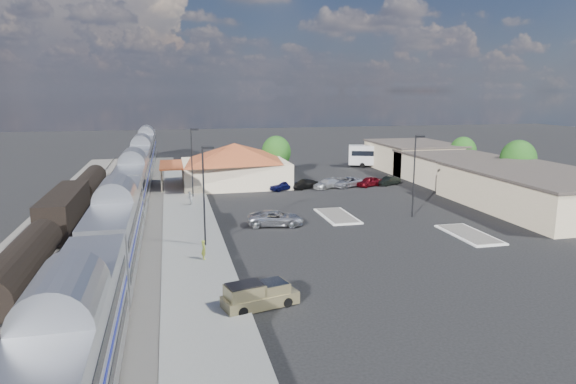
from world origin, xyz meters
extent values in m
plane|color=black|center=(0.00, 0.00, 0.00)|extent=(280.00, 280.00, 0.00)
cube|color=#4C4944|center=(-21.00, 8.00, 0.06)|extent=(16.00, 100.00, 0.12)
cube|color=gray|center=(-12.00, 6.00, 0.09)|extent=(5.50, 92.00, 0.18)
cube|color=silver|center=(-18.00, -30.38, 3.05)|extent=(3.00, 20.00, 5.00)
cube|color=silver|center=(-18.00, -9.38, 3.05)|extent=(3.00, 20.00, 5.00)
cube|color=black|center=(-18.00, -9.38, 0.30)|extent=(2.20, 16.00, 0.60)
cube|color=silver|center=(-18.00, 11.62, 3.05)|extent=(3.00, 20.00, 5.00)
cube|color=black|center=(-18.00, 11.62, 0.30)|extent=(2.20, 16.00, 0.60)
cube|color=silver|center=(-18.00, 32.62, 3.05)|extent=(3.00, 20.00, 5.00)
cube|color=black|center=(-18.00, 32.62, 0.30)|extent=(2.20, 16.00, 0.60)
cube|color=silver|center=(-18.00, 53.62, 3.05)|extent=(3.00, 20.00, 5.00)
cube|color=black|center=(-18.00, 53.62, 0.30)|extent=(2.20, 16.00, 0.60)
cylinder|color=black|center=(-24.00, -13.73, 2.10)|extent=(2.80, 14.00, 2.80)
cube|color=black|center=(-24.00, -13.73, 0.30)|extent=(2.20, 12.00, 0.60)
cube|color=black|center=(-24.00, 2.27, 2.20)|extent=(2.80, 14.00, 3.60)
cube|color=black|center=(-24.00, 2.27, 0.30)|extent=(2.20, 12.00, 0.60)
cylinder|color=black|center=(-24.00, 18.27, 2.10)|extent=(2.80, 14.00, 2.80)
cube|color=black|center=(-24.00, 18.27, 0.30)|extent=(2.20, 12.00, 0.60)
cube|color=tan|center=(-4.50, 24.00, 1.80)|extent=(15.00, 12.00, 3.60)
pyramid|color=brown|center=(-4.50, 24.00, 4.90)|extent=(15.30, 12.24, 2.60)
cube|color=brown|center=(-13.60, 24.00, 3.30)|extent=(3.20, 9.60, 0.25)
cube|color=#C6B28C|center=(28.00, 0.00, 2.10)|extent=(14.00, 22.00, 4.20)
cube|color=#3F3833|center=(28.00, 0.00, 4.35)|extent=(14.40, 22.40, 0.30)
cube|color=#C6B28C|center=(28.00, 18.00, 2.00)|extent=(12.00, 18.00, 4.00)
cube|color=#3F3833|center=(28.00, 18.00, 4.15)|extent=(12.40, 18.40, 0.30)
cube|color=#C6B28C|center=(28.00, 32.00, 2.25)|extent=(12.00, 16.00, 4.50)
cube|color=#3F3833|center=(28.00, 32.00, 4.65)|extent=(12.40, 16.40, 0.30)
cube|color=silver|center=(4.00, 2.00, 0.07)|extent=(3.30, 7.50, 0.15)
cube|color=#4C4944|center=(4.00, 2.00, 0.16)|extent=(2.70, 6.90, 0.10)
cube|color=silver|center=(14.00, -8.00, 0.07)|extent=(3.30, 7.50, 0.15)
cube|color=#4C4944|center=(14.00, -8.00, 0.16)|extent=(2.70, 6.90, 0.10)
cylinder|color=black|center=(-11.00, -6.00, 4.50)|extent=(0.16, 0.16, 9.00)
cube|color=black|center=(-10.50, -6.00, 8.85)|extent=(1.00, 0.25, 0.22)
cylinder|color=black|center=(-11.00, 16.00, 4.50)|extent=(0.16, 0.16, 9.00)
cube|color=black|center=(-10.50, 16.00, 8.85)|extent=(1.00, 0.25, 0.22)
cylinder|color=black|center=(12.00, 0.00, 4.50)|extent=(0.16, 0.16, 9.00)
cube|color=black|center=(12.50, 0.00, 8.85)|extent=(1.00, 0.25, 0.22)
cylinder|color=#382314|center=(34.00, 12.00, 1.43)|extent=(0.30, 0.30, 2.86)
ellipsoid|color=#1E4915|center=(34.00, 12.00, 4.23)|extent=(4.94, 4.94, 5.46)
cylinder|color=#382314|center=(34.00, 26.00, 1.28)|extent=(0.30, 0.30, 2.55)
ellipsoid|color=#1E4915|center=(34.00, 26.00, 3.77)|extent=(4.41, 4.41, 4.87)
cylinder|color=#382314|center=(3.00, 30.00, 1.36)|extent=(0.30, 0.30, 2.73)
ellipsoid|color=#1E4915|center=(3.00, 30.00, 4.03)|extent=(4.71, 4.71, 5.21)
cube|color=tan|center=(-8.50, -19.87, 0.49)|extent=(5.15, 2.95, 0.80)
cube|color=tan|center=(-8.50, -19.87, 1.10)|extent=(2.22, 2.10, 0.84)
cube|color=tan|center=(-8.50, -19.87, 1.19)|extent=(2.68, 2.22, 0.97)
cylinder|color=black|center=(-6.79, -20.24, 0.32)|extent=(0.68, 0.40, 0.64)
cylinder|color=black|center=(-7.20, -18.70, 0.32)|extent=(0.68, 0.40, 0.64)
cylinder|color=black|center=(-9.80, -21.04, 0.32)|extent=(0.68, 0.40, 0.64)
cylinder|color=black|center=(-10.21, -19.50, 0.32)|extent=(0.68, 0.40, 0.64)
imported|color=#A9ABB1|center=(-3.39, -0.27, 0.79)|extent=(6.11, 3.68, 1.59)
cube|color=white|center=(24.00, 36.00, 2.19)|extent=(12.41, 6.55, 3.46)
cube|color=black|center=(24.00, 36.00, 2.61)|extent=(11.50, 6.26, 0.92)
cylinder|color=black|center=(27.64, 33.46, 0.46)|extent=(0.97, 0.59, 0.92)
cylinder|color=black|center=(28.43, 35.71, 0.46)|extent=(0.97, 0.59, 0.92)
cylinder|color=black|center=(20.15, 36.09, 0.46)|extent=(0.97, 0.59, 0.92)
cylinder|color=black|center=(20.94, 38.34, 0.46)|extent=(0.97, 0.59, 0.92)
imported|color=#C5D442|center=(-11.39, -9.89, 0.99)|extent=(0.48, 0.65, 1.62)
imported|color=white|center=(-11.61, 10.99, 0.99)|extent=(0.65, 0.82, 1.62)
imported|color=#0C0E3E|center=(1.54, 18.42, 0.71)|extent=(4.49, 3.27, 1.42)
imported|color=black|center=(4.74, 18.72, 0.66)|extent=(4.20, 3.11, 1.32)
imported|color=silver|center=(7.94, 18.42, 0.68)|extent=(5.02, 4.04, 1.36)
imported|color=#9899A0|center=(11.14, 18.72, 0.71)|extent=(5.65, 4.34, 1.42)
imported|color=maroon|center=(14.34, 18.42, 0.71)|extent=(4.50, 3.21, 1.42)
imported|color=black|center=(17.54, 18.72, 0.64)|extent=(4.11, 2.76, 1.28)
camera|label=1|loc=(-13.78, -50.38, 13.65)|focal=32.00mm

